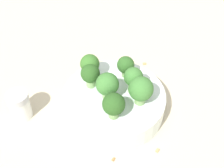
{
  "coord_description": "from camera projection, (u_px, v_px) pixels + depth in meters",
  "views": [
    {
      "loc": [
        -0.0,
        0.38,
        0.46
      ],
      "look_at": [
        0.0,
        0.0,
        0.07
      ],
      "focal_mm": 50.0,
      "sensor_mm": 36.0,
      "label": 1
    }
  ],
  "objects": [
    {
      "name": "broccoli_floret_6",
      "position": [
        88.0,
        65.0,
        0.58
      ],
      "size": [
        0.04,
        0.04,
        0.05
      ],
      "color": "#84AD66",
      "rests_on": "bowl"
    },
    {
      "name": "broccoli_floret_4",
      "position": [
        124.0,
        65.0,
        0.59
      ],
      "size": [
        0.03,
        0.03,
        0.04
      ],
      "color": "#84AD66",
      "rests_on": "bowl"
    },
    {
      "name": "broccoli_floret_0",
      "position": [
        139.0,
        90.0,
        0.53
      ],
      "size": [
        0.04,
        0.04,
        0.06
      ],
      "color": "#84AD66",
      "rests_on": "bowl"
    },
    {
      "name": "ground_plane",
      "position": [
        112.0,
        109.0,
        0.6
      ],
      "size": [
        3.0,
        3.0,
        0.0
      ],
      "primitive_type": "plane",
      "color": "beige"
    },
    {
      "name": "bowl",
      "position": [
        112.0,
        102.0,
        0.58
      ],
      "size": [
        0.19,
        0.19,
        0.04
      ],
      "primitive_type": "cylinder",
      "color": "silver",
      "rests_on": "ground_plane"
    },
    {
      "name": "broccoli_floret_5",
      "position": [
        131.0,
        78.0,
        0.55
      ],
      "size": [
        0.03,
        0.03,
        0.05
      ],
      "color": "#8EB770",
      "rests_on": "bowl"
    },
    {
      "name": "pepper_shaker",
      "position": [
        18.0,
        105.0,
        0.57
      ],
      "size": [
        0.04,
        0.04,
        0.06
      ],
      "color": "silver",
      "rests_on": "ground_plane"
    },
    {
      "name": "broccoli_floret_1",
      "position": [
        105.0,
        85.0,
        0.54
      ],
      "size": [
        0.04,
        0.04,
        0.05
      ],
      "color": "#84AD66",
      "rests_on": "bowl"
    },
    {
      "name": "almond_crumb_1",
      "position": [
        156.0,
        150.0,
        0.53
      ],
      "size": [
        0.01,
        0.01,
        0.01
      ],
      "primitive_type": "cube",
      "rotation": [
        0.0,
        0.0,
        4.1
      ],
      "color": "tan",
      "rests_on": "ground_plane"
    },
    {
      "name": "almond_crumb_0",
      "position": [
        66.0,
        88.0,
        0.63
      ],
      "size": [
        0.01,
        0.01,
        0.01
      ],
      "primitive_type": "cube",
      "rotation": [
        0.0,
        0.0,
        4.58
      ],
      "color": "olive",
      "rests_on": "ground_plane"
    },
    {
      "name": "almond_crumb_3",
      "position": [
        143.0,
        63.0,
        0.69
      ],
      "size": [
        0.01,
        0.01,
        0.01
      ],
      "primitive_type": "cube",
      "rotation": [
        0.0,
        0.0,
        3.28
      ],
      "color": "tan",
      "rests_on": "ground_plane"
    },
    {
      "name": "almond_crumb_2",
      "position": [
        111.0,
        159.0,
        0.52
      ],
      "size": [
        0.01,
        0.01,
        0.01
      ],
      "primitive_type": "cube",
      "rotation": [
        0.0,
        0.0,
        0.97
      ],
      "color": "olive",
      "rests_on": "ground_plane"
    },
    {
      "name": "broccoli_floret_2",
      "position": [
        110.0,
        105.0,
        0.51
      ],
      "size": [
        0.04,
        0.04,
        0.05
      ],
      "color": "#7A9E5B",
      "rests_on": "bowl"
    },
    {
      "name": "broccoli_floret_3",
      "position": [
        89.0,
        74.0,
        0.56
      ],
      "size": [
        0.04,
        0.04,
        0.05
      ],
      "color": "#84AD66",
      "rests_on": "bowl"
    }
  ]
}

